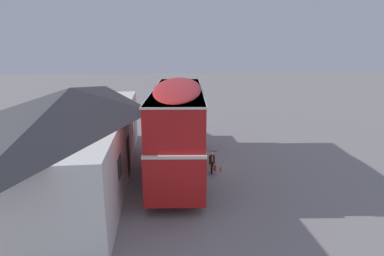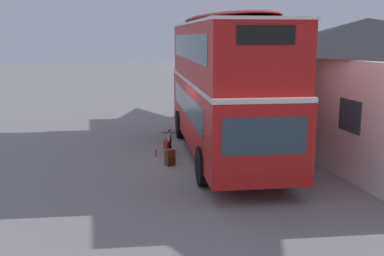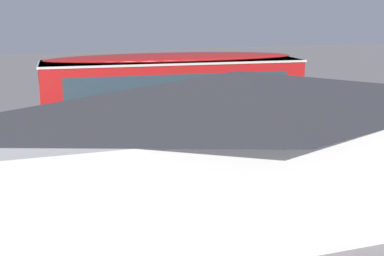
{
  "view_description": "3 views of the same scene",
  "coord_description": "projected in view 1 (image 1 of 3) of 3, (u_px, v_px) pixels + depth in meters",
  "views": [
    {
      "loc": [
        -17.3,
        2.04,
        6.79
      ],
      "look_at": [
        -0.7,
        0.16,
        2.36
      ],
      "focal_mm": 29.66,
      "sensor_mm": 36.0,
      "label": 1
    },
    {
      "loc": [
        14.25,
        -3.63,
        4.09
      ],
      "look_at": [
        0.02,
        -0.38,
        1.21
      ],
      "focal_mm": 43.97,
      "sensor_mm": 36.0,
      "label": 2
    },
    {
      "loc": [
        5.21,
        19.67,
        6.46
      ],
      "look_at": [
        -2.32,
        -0.83,
        1.36
      ],
      "focal_mm": 48.2,
      "sensor_mm": 36.0,
      "label": 3
    }
  ],
  "objects": [
    {
      "name": "ground_plane",
      "position": [
        193.0,
        164.0,
        18.57
      ],
      "size": [
        120.0,
        120.0,
        0.0
      ],
      "primitive_type": "plane",
      "color": "gray"
    },
    {
      "name": "double_decker_bus",
      "position": [
        178.0,
        124.0,
        16.94
      ],
      "size": [
        10.34,
        3.52,
        4.79
      ],
      "color": "black",
      "rests_on": "ground"
    },
    {
      "name": "touring_bicycle",
      "position": [
        212.0,
        164.0,
        17.49
      ],
      "size": [
        1.67,
        0.55,
        0.97
      ],
      "color": "black",
      "rests_on": "ground"
    },
    {
      "name": "backpack_on_ground",
      "position": [
        212.0,
        159.0,
        18.55
      ],
      "size": [
        0.33,
        0.35,
        0.56
      ],
      "color": "#592D19",
      "rests_on": "ground"
    },
    {
      "name": "water_bottle_red_squeeze",
      "position": [
        221.0,
        169.0,
        17.44
      ],
      "size": [
        0.07,
        0.07,
        0.25
      ],
      "color": "#D84C33",
      "rests_on": "ground"
    },
    {
      "name": "pub_building",
      "position": [
        74.0,
        133.0,
        16.24
      ],
      "size": [
        15.19,
        5.89,
        4.71
      ],
      "color": "silver",
      "rests_on": "ground"
    }
  ]
}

